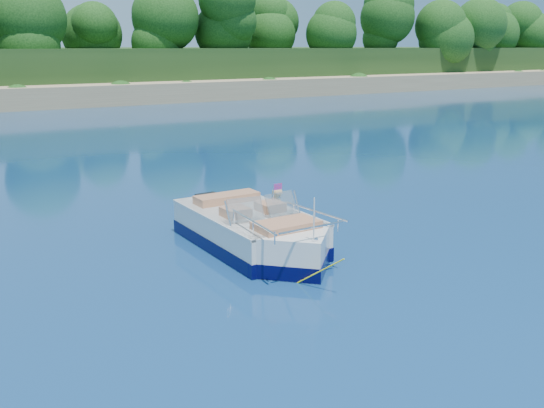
% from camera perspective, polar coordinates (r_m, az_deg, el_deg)
% --- Properties ---
extents(ground, '(160.00, 160.00, 0.00)m').
position_cam_1_polar(ground, '(11.25, -1.85, -7.31)').
color(ground, '#0A2649').
rests_on(ground, ground).
extents(motorboat, '(2.00, 5.38, 1.79)m').
position_cam_1_polar(motorboat, '(12.80, -1.48, -2.90)').
color(motorboat, white).
rests_on(motorboat, ground).
extents(tow_tube, '(1.50, 1.50, 0.32)m').
position_cam_1_polar(tow_tube, '(15.00, 0.43, -1.30)').
color(tow_tube, '#FFF007').
rests_on(tow_tube, ground).
extents(boy, '(0.39, 0.78, 1.50)m').
position_cam_1_polar(boy, '(14.93, 0.38, -1.71)').
color(boy, '#DFA975').
rests_on(boy, ground).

